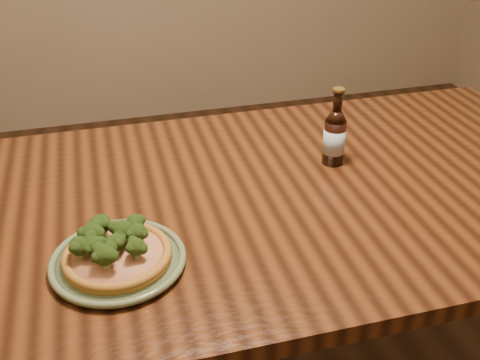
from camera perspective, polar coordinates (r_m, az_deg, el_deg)
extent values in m
cube|color=#46230F|center=(1.35, 4.96, -1.51)|extent=(1.60, 0.90, 0.04)
cylinder|color=#46230F|center=(1.84, -22.20, -8.30)|extent=(0.07, 0.07, 0.71)
cylinder|color=#46230F|center=(2.14, 19.74, -1.83)|extent=(0.07, 0.07, 0.71)
cylinder|color=#596A49|center=(1.12, -12.25, -8.19)|extent=(0.24, 0.24, 0.01)
torus|color=#596A49|center=(1.12, -12.29, -7.91)|extent=(0.26, 0.26, 0.01)
torus|color=#596A49|center=(1.12, -12.28, -7.95)|extent=(0.21, 0.21, 0.01)
cylinder|color=#9D6923|center=(1.11, -12.32, -7.71)|extent=(0.21, 0.21, 0.01)
torus|color=#9D6923|center=(1.11, -12.36, -7.38)|extent=(0.21, 0.21, 0.02)
cylinder|color=#DABA85|center=(1.11, -12.36, -7.38)|extent=(0.18, 0.18, 0.01)
sphere|color=#34541A|center=(1.09, -12.50, -6.24)|extent=(0.05, 0.05, 0.03)
sphere|color=#34541A|center=(1.13, -10.64, -4.32)|extent=(0.04, 0.04, 0.04)
sphere|color=#34541A|center=(1.11, -10.39, -5.26)|extent=(0.04, 0.04, 0.04)
sphere|color=#34541A|center=(1.11, -11.90, -4.99)|extent=(0.04, 0.04, 0.04)
sphere|color=#34541A|center=(1.07, -10.52, -6.71)|extent=(0.05, 0.05, 0.04)
sphere|color=#34541A|center=(1.06, -13.60, -7.41)|extent=(0.06, 0.06, 0.04)
sphere|color=#34541A|center=(1.09, -16.02, -6.47)|extent=(0.05, 0.05, 0.04)
sphere|color=#34541A|center=(1.12, -14.81, -5.27)|extent=(0.05, 0.05, 0.04)
sphere|color=#34541A|center=(1.09, -14.51, -6.49)|extent=(0.05, 0.05, 0.04)
sphere|color=#34541A|center=(1.14, -14.12, -4.44)|extent=(0.06, 0.06, 0.04)
cylinder|color=black|center=(1.43, 9.52, 3.83)|extent=(0.05, 0.05, 0.12)
cone|color=black|center=(1.40, 9.77, 6.46)|extent=(0.05, 0.05, 0.03)
cylinder|color=black|center=(1.38, 9.92, 7.94)|extent=(0.02, 0.02, 0.05)
torus|color=black|center=(1.37, 10.00, 8.81)|extent=(0.03, 0.03, 0.00)
cylinder|color=#A58C33|center=(1.37, 10.02, 9.05)|extent=(0.03, 0.03, 0.01)
cylinder|color=silver|center=(1.43, 9.53, 3.97)|extent=(0.06, 0.06, 0.06)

